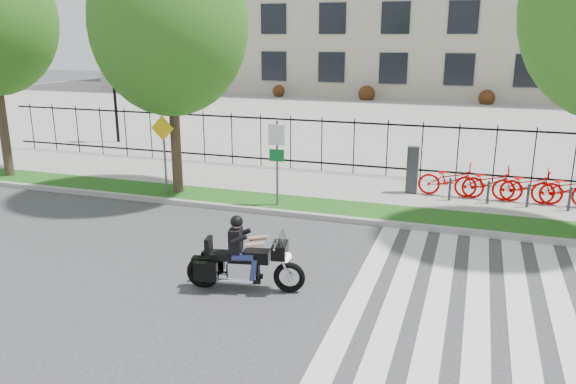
% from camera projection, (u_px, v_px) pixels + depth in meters
% --- Properties ---
extents(ground, '(120.00, 120.00, 0.00)m').
position_uv_depth(ground, '(261.00, 275.00, 12.12)').
color(ground, '#323235').
rests_on(ground, ground).
extents(curb, '(60.00, 0.20, 0.15)m').
position_uv_depth(curb, '(314.00, 216.00, 15.84)').
color(curb, '#999690').
rests_on(curb, ground).
extents(grass_verge, '(60.00, 1.50, 0.15)m').
position_uv_depth(grass_verge, '(322.00, 208.00, 16.61)').
color(grass_verge, '#164812').
rests_on(grass_verge, ground).
extents(sidewalk, '(60.00, 3.50, 0.15)m').
position_uv_depth(sidewalk, '(342.00, 187.00, 18.89)').
color(sidewalk, gray).
rests_on(sidewalk, ground).
extents(plaza, '(80.00, 34.00, 0.10)m').
position_uv_depth(plaza, '(407.00, 118.00, 34.91)').
color(plaza, gray).
rests_on(plaza, ground).
extents(crosswalk_stripes, '(5.70, 8.00, 0.01)m').
position_uv_depth(crosswalk_stripes, '(498.00, 309.00, 10.63)').
color(crosswalk_stripes, silver).
rests_on(crosswalk_stripes, ground).
extents(iron_fence, '(30.00, 0.06, 2.00)m').
position_uv_depth(iron_fence, '(354.00, 146.00, 20.20)').
color(iron_fence, black).
rests_on(iron_fence, sidewalk).
extents(lamp_post_left, '(1.06, 0.70, 4.25)m').
position_uv_depth(lamp_post_left, '(113.00, 76.00, 25.91)').
color(lamp_post_left, black).
rests_on(lamp_post_left, ground).
extents(street_tree_1, '(4.74, 4.74, 7.89)m').
position_uv_depth(street_tree_1, '(169.00, 25.00, 16.69)').
color(street_tree_1, '#36281D').
rests_on(street_tree_1, grass_verge).
extents(bike_share_station, '(7.87, 0.89, 1.50)m').
position_uv_depth(bike_share_station, '(545.00, 187.00, 16.58)').
color(bike_share_station, '#2D2D33').
rests_on(bike_share_station, sidewalk).
extents(sign_pole_regulatory, '(0.50, 0.09, 2.50)m').
position_uv_depth(sign_pole_regulatory, '(277.00, 152.00, 16.22)').
color(sign_pole_regulatory, '#59595B').
rests_on(sign_pole_regulatory, grass_verge).
extents(sign_pole_warning, '(0.78, 0.09, 2.49)m').
position_uv_depth(sign_pole_warning, '(164.00, 144.00, 17.38)').
color(sign_pole_warning, '#59595B').
rests_on(sign_pole_warning, grass_verge).
extents(motorcycle_rider, '(2.43, 0.95, 1.89)m').
position_uv_depth(motorcycle_rider, '(244.00, 260.00, 11.29)').
color(motorcycle_rider, black).
rests_on(motorcycle_rider, ground).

